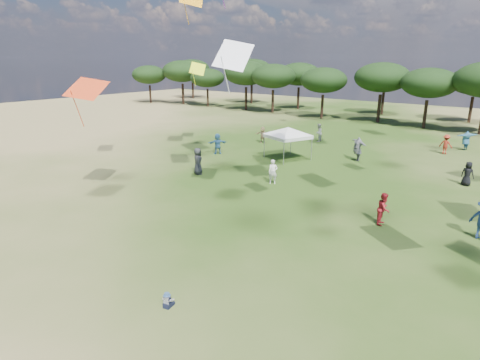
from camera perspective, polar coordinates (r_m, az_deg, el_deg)
name	(u,v)px	position (r m, az deg, el deg)	size (l,w,h in m)	color
ground	(100,342)	(13.14, -19.30, -20.96)	(140.00, 140.00, 0.00)	#2D4815
tent_left	(288,129)	(32.30, 6.87, 7.25)	(5.43, 5.43, 2.89)	gray
toddler	(168,301)	(13.95, -10.26, -16.54)	(0.39, 0.42, 0.54)	black
festival_crowd	(381,156)	(31.40, 19.40, 3.18)	(28.10, 22.43, 1.92)	navy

